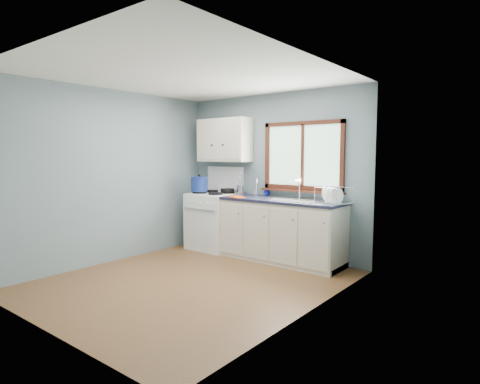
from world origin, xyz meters
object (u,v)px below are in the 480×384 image
Objects in this scene: skillet at (227,190)px; stockpot at (199,184)px; dish_rack at (333,198)px; utensil_crock at (241,190)px; sink at (292,204)px; base_cabinets at (281,234)px; thermos at (256,187)px; gas_range at (214,219)px.

stockpot is (-0.38, -0.27, 0.10)m from skillet.
utensil_crock is at bearing -162.92° from dish_rack.
stockpot is (-1.67, -0.16, 0.23)m from sink.
base_cabinets is 4.75× the size of utensil_crock.
base_cabinets is 6.96× the size of thermos.
utensil_crock is (-1.06, 0.16, 0.14)m from sink.
gas_range reaches higher than base_cabinets.
dish_rack is at bearing -3.78° from thermos.
gas_range is 1.53m from sink.
dish_rack is at bearing 3.83° from skillet.
thermos is at bearing -163.34° from dish_rack.
sink is (0.18, -0.00, 0.45)m from base_cabinets.
sink is at bearing -153.68° from dish_rack.
thermos reaches higher than skillet.
gas_range reaches higher than dish_rack.
gas_range is 2.62× the size of dish_rack.
skillet is at bearing 174.60° from base_cabinets.
thermos is (-0.57, 0.15, 0.64)m from base_cabinets.
base_cabinets is 3.57× the size of dish_rack.
base_cabinets is 1.65m from stockpot.
dish_rack reaches higher than base_cabinets.
gas_range is at bearing 37.42° from stockpot.
stockpot is (-1.49, -0.16, 0.68)m from base_cabinets.
gas_range is 2.14m from dish_rack.
sink reaches higher than dish_rack.
sink is at bearing 5.58° from stockpot.
stockpot is at bearing -152.37° from utensil_crock.
stockpot reaches higher than base_cabinets.
stockpot is 0.68× the size of dish_rack.
sink is 1.08m from utensil_crock.
utensil_crock reaches higher than dish_rack.
thermos is (0.74, 0.17, 0.56)m from gas_range.
skillet is at bearing 35.29° from stockpot.
skillet is 0.24m from utensil_crock.
utensil_crock is 0.75× the size of dish_rack.
thermos is (-0.75, 0.15, 0.19)m from sink.
thermos is at bearing 168.65° from sink.
gas_range is at bearing -141.77° from skillet.
utensil_crock is (-0.88, 0.16, 0.59)m from base_cabinets.
dish_rack is (1.35, -0.09, -0.07)m from thermos.
utensil_crock is 1.66m from dish_rack.
utensil_crock reaches higher than base_cabinets.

